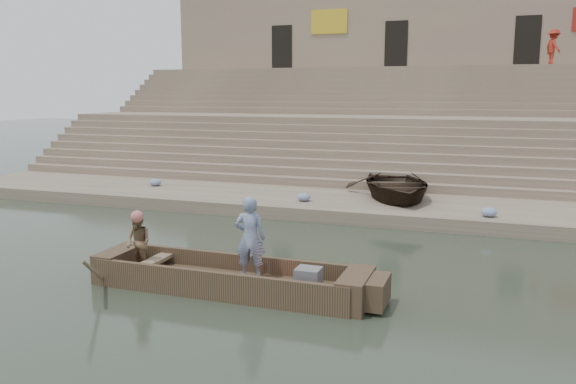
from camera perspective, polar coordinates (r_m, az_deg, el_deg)
The scene contains 14 objects.
ground at distance 11.37m, azimuth 0.70°, elevation -10.03°, with size 120.00×120.00×0.00m, color #2D3729.
lower_landing at distance 18.81m, azimuth 8.55°, elevation -1.49°, with size 32.00×4.00×0.40m, color gray.
mid_landing at distance 25.98m, azimuth 11.78°, elevation 4.21°, with size 32.00×3.00×2.80m, color gray.
upper_landing at distance 32.83m, azimuth 13.53°, elevation 7.39°, with size 32.00×3.00×5.20m, color gray.
ghat_steps at distance 27.61m, azimuth 12.29°, elevation 5.35°, with size 32.00×11.00×5.20m.
building_wall at distance 36.83m, azimuth 14.39°, elevation 12.28°, with size 32.00×5.07×11.20m.
main_rowboat at distance 11.58m, azimuth -5.84°, elevation -9.13°, with size 5.00×1.30×0.22m, color brown.
rowboat_trim at distance 11.43m, azimuth -4.93°, elevation -8.34°, with size 6.04×2.63×1.88m.
standing_man at distance 11.32m, azimuth -3.78°, elevation -4.57°, with size 0.61×0.40×1.66m, color navy.
rowing_man at distance 12.25m, azimuth -14.64°, elevation -4.86°, with size 0.59×0.46×1.21m, color #2B824F.
television at distance 10.92m, azimuth 1.99°, elevation -8.56°, with size 0.46×0.42×0.40m.
beached_rowboat at distance 19.27m, azimuth 10.64°, elevation 0.66°, with size 3.04×4.26×0.88m, color #2D2116.
pedestrian at distance 32.25m, azimuth 24.84°, elevation 12.91°, with size 1.13×0.65×1.75m, color maroon.
cloth_bundles at distance 18.35m, azimuth 7.90°, elevation -0.70°, with size 15.26×2.01×0.26m.
Camera 1 is at (3.42, -10.13, 3.87)m, focal length 35.83 mm.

